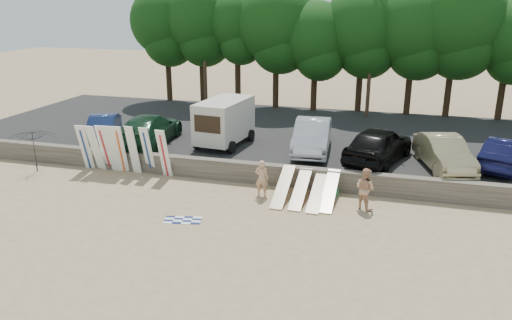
% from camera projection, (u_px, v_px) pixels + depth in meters
% --- Properties ---
extents(ground, '(120.00, 120.00, 0.00)m').
position_uv_depth(ground, '(291.00, 212.00, 21.00)').
color(ground, tan).
rests_on(ground, ground).
extents(seawall, '(44.00, 0.50, 1.00)m').
position_uv_depth(seawall, '(304.00, 177.00, 23.59)').
color(seawall, '#6B6356').
rests_on(seawall, ground).
extents(parking_lot, '(44.00, 14.50, 0.70)m').
position_uv_depth(parking_lot, '(327.00, 139.00, 30.50)').
color(parking_lot, '#282828').
rests_on(parking_lot, ground).
extents(treeline, '(33.48, 6.46, 9.63)m').
position_uv_depth(treeline, '(353.00, 27.00, 34.82)').
color(treeline, '#382616').
rests_on(treeline, parking_lot).
extents(utility_poles, '(25.80, 0.26, 9.00)m').
position_uv_depth(utility_poles, '(371.00, 47.00, 33.44)').
color(utility_poles, '#473321').
rests_on(utility_poles, parking_lot).
extents(box_trailer, '(2.67, 4.22, 2.55)m').
position_uv_depth(box_trailer, '(224.00, 120.00, 27.67)').
color(box_trailer, beige).
rests_on(box_trailer, parking_lot).
extents(car_0, '(3.04, 4.59, 1.43)m').
position_uv_depth(car_0, '(103.00, 128.00, 28.80)').
color(car_0, '#16254E').
rests_on(car_0, parking_lot).
extents(car_1, '(2.88, 5.96, 1.67)m').
position_uv_depth(car_1, '(149.00, 129.00, 28.14)').
color(car_1, '#12321D').
rests_on(car_1, parking_lot).
extents(car_2, '(2.28, 5.36, 1.72)m').
position_uv_depth(car_2, '(312.00, 136.00, 26.62)').
color(car_2, '#B0B1B6').
rests_on(car_2, parking_lot).
extents(car_3, '(3.67, 5.72, 1.81)m').
position_uv_depth(car_3, '(379.00, 144.00, 24.98)').
color(car_3, black).
rests_on(car_3, parking_lot).
extents(car_4, '(2.89, 5.08, 1.59)m').
position_uv_depth(car_4, '(444.00, 153.00, 23.98)').
color(car_4, tan).
rests_on(car_4, parking_lot).
extents(car_5, '(3.11, 4.82, 1.50)m').
position_uv_depth(car_5, '(506.00, 153.00, 24.04)').
color(car_5, '#0E0F34').
rests_on(car_5, parking_lot).
extents(surfboard_upright_0, '(0.61, 0.88, 2.50)m').
position_uv_depth(surfboard_upright_0, '(85.00, 147.00, 25.73)').
color(surfboard_upright_0, white).
rests_on(surfboard_upright_0, ground).
extents(surfboard_upright_1, '(0.54, 0.86, 2.50)m').
position_uv_depth(surfboard_upright_1, '(96.00, 148.00, 25.60)').
color(surfboard_upright_1, white).
rests_on(surfboard_upright_1, ground).
extents(surfboard_upright_2, '(0.53, 0.78, 2.52)m').
position_uv_depth(surfboard_upright_2, '(105.00, 148.00, 25.58)').
color(surfboard_upright_2, white).
rests_on(surfboard_upright_2, ground).
extents(surfboard_upright_3, '(0.54, 0.71, 2.54)m').
position_uv_depth(surfboard_upright_3, '(112.00, 149.00, 25.40)').
color(surfboard_upright_3, white).
rests_on(surfboard_upright_3, ground).
extents(surfboard_upright_4, '(0.55, 0.71, 2.54)m').
position_uv_depth(surfboard_upright_4, '(120.00, 149.00, 25.30)').
color(surfboard_upright_4, white).
rests_on(surfboard_upright_4, ground).
extents(surfboard_upright_5, '(0.58, 0.62, 2.57)m').
position_uv_depth(surfboard_upright_5, '(133.00, 150.00, 25.15)').
color(surfboard_upright_5, white).
rests_on(surfboard_upright_5, ground).
extents(surfboard_upright_6, '(0.56, 0.69, 2.55)m').
position_uv_depth(surfboard_upright_6, '(148.00, 151.00, 25.04)').
color(surfboard_upright_6, white).
rests_on(surfboard_upright_6, ground).
extents(surfboard_upright_7, '(0.53, 0.72, 2.54)m').
position_uv_depth(surfboard_upright_7, '(164.00, 153.00, 24.64)').
color(surfboard_upright_7, white).
rests_on(surfboard_upright_7, ground).
extents(surfboard_low_0, '(0.56, 2.84, 1.11)m').
position_uv_depth(surfboard_low_0, '(283.00, 186.00, 22.30)').
color(surfboard_low_0, '#FFDFA0').
rests_on(surfboard_low_0, ground).
extents(surfboard_low_1, '(0.56, 2.87, 1.01)m').
position_uv_depth(surfboard_low_1, '(301.00, 189.00, 22.16)').
color(surfboard_low_1, '#FFDFA0').
rests_on(surfboard_low_1, ground).
extents(surfboard_low_2, '(0.56, 2.90, 0.91)m').
position_uv_depth(surfboard_low_2, '(317.00, 192.00, 21.92)').
color(surfboard_low_2, '#FFDFA0').
rests_on(surfboard_low_2, ground).
extents(surfboard_low_3, '(0.56, 2.86, 1.05)m').
position_uv_depth(surfboard_low_3, '(330.00, 190.00, 21.92)').
color(surfboard_low_3, '#FFDFA0').
rests_on(surfboard_low_3, ground).
extents(beachgoer_a, '(0.63, 0.42, 1.70)m').
position_uv_depth(beachgoer_a, '(262.00, 178.00, 22.47)').
color(beachgoer_a, tan).
rests_on(beachgoer_a, ground).
extents(beachgoer_b, '(1.12, 1.07, 1.81)m').
position_uv_depth(beachgoer_b, '(365.00, 189.00, 21.08)').
color(beachgoer_b, tan).
rests_on(beachgoer_b, ground).
extents(cooler, '(0.42, 0.35, 0.32)m').
position_uv_depth(cooler, '(334.00, 192.00, 22.76)').
color(cooler, '#27924D').
rests_on(cooler, ground).
extents(gear_bag, '(0.36, 0.33, 0.22)m').
position_uv_depth(gear_bag, '(324.00, 192.00, 22.87)').
color(gear_bag, orange).
rests_on(gear_bag, ground).
extents(beach_towel, '(1.77, 1.77, 0.00)m').
position_uv_depth(beach_towel, '(183.00, 220.00, 20.22)').
color(beach_towel, white).
rests_on(beach_towel, ground).
extents(beach_umbrella, '(3.29, 3.30, 2.21)m').
position_uv_depth(beach_umbrella, '(33.00, 151.00, 25.60)').
color(beach_umbrella, black).
rests_on(beach_umbrella, ground).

